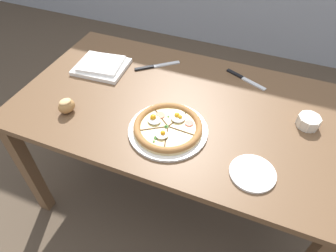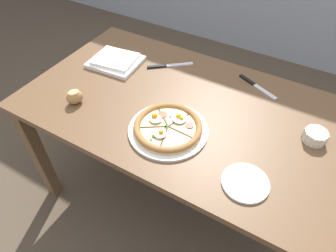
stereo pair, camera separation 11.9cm
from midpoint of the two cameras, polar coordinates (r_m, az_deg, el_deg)
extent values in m
plane|color=brown|center=(1.90, 4.03, -12.75)|extent=(12.00, 12.00, 0.00)
cube|color=brown|center=(1.35, 5.55, 3.40)|extent=(1.45, 0.84, 0.03)
cube|color=brown|center=(1.74, -21.62, -5.32)|extent=(0.06, 0.06, 0.70)
cube|color=brown|center=(2.10, -7.40, 8.06)|extent=(0.06, 0.06, 0.70)
cube|color=brown|center=(1.83, 29.56, -5.89)|extent=(0.06, 0.06, 0.70)
cylinder|color=white|center=(1.21, 2.82, -0.94)|extent=(0.32, 0.32, 0.01)
cylinder|color=#E5C684|center=(1.20, 2.84, -0.55)|extent=(0.28, 0.28, 0.01)
cylinder|color=#E0CC84|center=(1.20, 2.85, -0.30)|extent=(0.23, 0.23, 0.00)
torus|color=#A36B38|center=(1.20, 2.85, -0.25)|extent=(0.28, 0.28, 0.03)
cube|color=#472D19|center=(1.23, 4.93, 1.00)|extent=(0.05, 0.11, 0.00)
cube|color=#472D19|center=(1.23, 1.80, 1.59)|extent=(0.09, 0.08, 0.00)
cube|color=#472D19|center=(1.19, 0.05, -0.33)|extent=(0.10, 0.07, 0.00)
cube|color=#472D19|center=(1.16, 2.20, -2.23)|extent=(0.04, 0.11, 0.00)
cube|color=#472D19|center=(1.18, 5.30, -1.34)|extent=(0.12, 0.01, 0.00)
cylinder|color=red|center=(1.21, 6.99, -0.03)|extent=(0.03, 0.03, 0.00)
cylinder|color=red|center=(1.23, 5.37, 1.28)|extent=(0.04, 0.04, 0.00)
cylinder|color=red|center=(1.24, 1.67, 2.04)|extent=(0.04, 0.04, 0.00)
ellipsoid|color=white|center=(1.22, 5.03, 1.33)|extent=(0.08, 0.08, 0.01)
sphere|color=#F4AD1E|center=(1.22, 5.40, 1.31)|extent=(0.02, 0.02, 0.02)
ellipsoid|color=white|center=(1.23, 5.11, 1.77)|extent=(0.09, 0.09, 0.01)
sphere|color=#F4AD1E|center=(1.22, 4.87, 1.76)|extent=(0.02, 0.02, 0.02)
ellipsoid|color=white|center=(1.22, 0.38, 1.25)|extent=(0.07, 0.07, 0.01)
sphere|color=orange|center=(1.22, 0.23, 1.79)|extent=(0.03, 0.03, 0.03)
ellipsoid|color=white|center=(1.16, 1.44, -1.71)|extent=(0.07, 0.07, 0.01)
sphere|color=orange|center=(1.15, 1.64, -1.39)|extent=(0.02, 0.02, 0.02)
cylinder|color=#2D5B1E|center=(1.16, 0.30, -2.15)|extent=(0.02, 0.02, 0.00)
cylinder|color=#386B23|center=(1.19, 2.52, -0.22)|extent=(0.02, 0.02, 0.00)
cylinder|color=#2D5B1E|center=(1.25, 1.54, 2.35)|extent=(0.01, 0.01, 0.00)
cylinder|color=#477A2D|center=(1.19, 2.42, -0.32)|extent=(0.01, 0.01, 0.00)
cylinder|color=#386B23|center=(1.14, -0.22, -2.79)|extent=(0.01, 0.01, 0.00)
cylinder|color=#386B23|center=(1.23, 3.31, 1.63)|extent=(0.01, 0.01, 0.00)
cylinder|color=silver|center=(1.32, 28.59, -1.86)|extent=(0.09, 0.09, 0.05)
cylinder|color=#AD1423|center=(1.32, 28.67, -1.69)|extent=(0.07, 0.07, 0.03)
cylinder|color=silver|center=(1.33, 30.33, -2.53)|extent=(0.01, 0.01, 0.05)
cylinder|color=silver|center=(1.35, 30.00, -1.49)|extent=(0.01, 0.01, 0.05)
cylinder|color=silver|center=(1.36, 28.86, -0.68)|extent=(0.01, 0.01, 0.05)
cylinder|color=silver|center=(1.34, 27.56, -0.55)|extent=(0.01, 0.01, 0.05)
cylinder|color=silver|center=(1.32, 26.83, -1.19)|extent=(0.01, 0.01, 0.05)
cylinder|color=silver|center=(1.30, 27.12, -2.25)|extent=(0.01, 0.01, 0.05)
cylinder|color=silver|center=(1.29, 28.29, -3.10)|extent=(0.01, 0.01, 0.05)
cylinder|color=silver|center=(1.31, 29.64, -3.21)|extent=(0.01, 0.01, 0.05)
cube|color=white|center=(1.60, -7.80, 11.92)|extent=(0.26, 0.23, 0.02)
cube|color=white|center=(1.59, -7.86, 12.46)|extent=(0.23, 0.20, 0.02)
ellipsoid|color=#B27F47|center=(1.37, -15.01, 5.21)|extent=(0.08, 0.09, 0.06)
ellipsoid|color=#EAB775|center=(1.35, -15.21, 6.04)|extent=(0.06, 0.06, 0.02)
cube|color=silver|center=(1.58, 4.44, 11.49)|extent=(0.12, 0.10, 0.01)
cube|color=black|center=(1.56, 0.09, 11.18)|extent=(0.09, 0.08, 0.01)
cube|color=silver|center=(1.49, 20.21, 6.02)|extent=(0.13, 0.07, 0.01)
cube|color=black|center=(1.53, 17.09, 8.29)|extent=(0.09, 0.05, 0.01)
cylinder|color=white|center=(1.10, 17.60, -10.46)|extent=(0.17, 0.17, 0.01)
camera|label=1|loc=(0.06, -87.13, 2.91)|focal=32.00mm
camera|label=2|loc=(0.06, 92.87, -2.91)|focal=32.00mm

